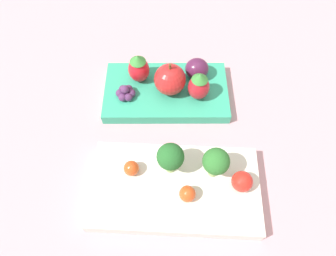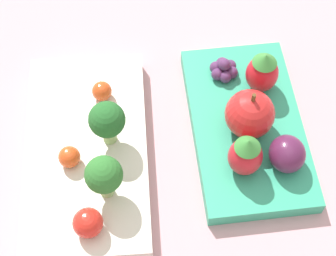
% 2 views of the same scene
% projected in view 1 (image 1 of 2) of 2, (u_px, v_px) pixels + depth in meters
% --- Properties ---
extents(ground_plane, '(4.00, 4.00, 0.00)m').
position_uv_depth(ground_plane, '(161.00, 138.00, 0.46)').
color(ground_plane, '#C6939E').
extents(bento_box_savoury, '(0.24, 0.14, 0.02)m').
position_uv_depth(bento_box_savoury, '(173.00, 188.00, 0.41)').
color(bento_box_savoury, silver).
rests_on(bento_box_savoury, ground_plane).
extents(bento_box_fruit, '(0.20, 0.12, 0.02)m').
position_uv_depth(bento_box_fruit, '(164.00, 92.00, 0.49)').
color(bento_box_fruit, '#33A87F').
rests_on(bento_box_fruit, ground_plane).
extents(broccoli_floret_0, '(0.04, 0.04, 0.05)m').
position_uv_depth(broccoli_floret_0, '(214.00, 162.00, 0.38)').
color(broccoli_floret_0, '#93B770').
rests_on(broccoli_floret_0, bento_box_savoury).
extents(broccoli_floret_1, '(0.04, 0.04, 0.05)m').
position_uv_depth(broccoli_floret_1, '(168.00, 157.00, 0.38)').
color(broccoli_floret_1, '#93B770').
rests_on(broccoli_floret_1, bento_box_savoury).
extents(cherry_tomato_0, '(0.03, 0.03, 0.03)m').
position_uv_depth(cherry_tomato_0, '(240.00, 182.00, 0.39)').
color(cherry_tomato_0, red).
rests_on(cherry_tomato_0, bento_box_savoury).
extents(cherry_tomato_1, '(0.02, 0.02, 0.02)m').
position_uv_depth(cherry_tomato_1, '(129.00, 168.00, 0.40)').
color(cherry_tomato_1, '#DB4C1E').
rests_on(cherry_tomato_1, bento_box_savoury).
extents(cherry_tomato_2, '(0.02, 0.02, 0.02)m').
position_uv_depth(cherry_tomato_2, '(185.00, 194.00, 0.38)').
color(cherry_tomato_2, '#DB4C1E').
rests_on(cherry_tomato_2, bento_box_savoury).
extents(apple, '(0.05, 0.05, 0.06)m').
position_uv_depth(apple, '(168.00, 80.00, 0.46)').
color(apple, red).
rests_on(apple, bento_box_fruit).
extents(strawberry_0, '(0.03, 0.03, 0.05)m').
position_uv_depth(strawberry_0, '(197.00, 86.00, 0.46)').
color(strawberry_0, red).
rests_on(strawberry_0, bento_box_fruit).
extents(strawberry_1, '(0.03, 0.03, 0.05)m').
position_uv_depth(strawberry_1, '(137.00, 68.00, 0.47)').
color(strawberry_1, red).
rests_on(strawberry_1, bento_box_fruit).
extents(plum, '(0.04, 0.04, 0.03)m').
position_uv_depth(plum, '(195.00, 69.00, 0.48)').
color(plum, '#511E42').
rests_on(plum, bento_box_fruit).
extents(grape_cluster, '(0.03, 0.03, 0.02)m').
position_uv_depth(grape_cluster, '(124.00, 93.00, 0.47)').
color(grape_cluster, '#562D5B').
rests_on(grape_cluster, bento_box_fruit).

